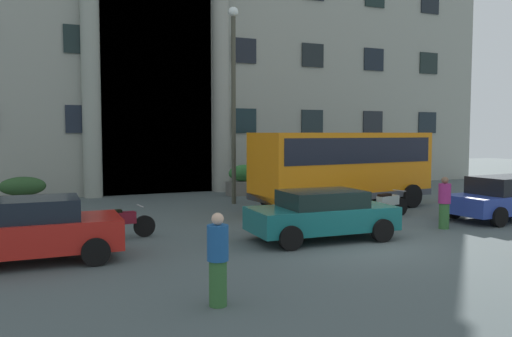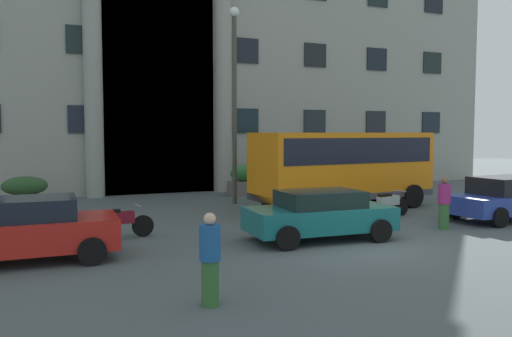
{
  "view_description": "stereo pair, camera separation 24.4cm",
  "coord_description": "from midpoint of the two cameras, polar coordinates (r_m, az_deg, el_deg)",
  "views": [
    {
      "loc": [
        -7.73,
        -11.0,
        2.9
      ],
      "look_at": [
        -0.64,
        5.44,
        1.64
      ],
      "focal_mm": 35.86,
      "sensor_mm": 36.0,
      "label": 1
    },
    {
      "loc": [
        -7.51,
        -11.09,
        2.9
      ],
      "look_at": [
        -0.64,
        5.44,
        1.64
      ],
      "focal_mm": 35.86,
      "sensor_mm": 36.0,
      "label": 2
    }
  ],
  "objects": [
    {
      "name": "ground_plane",
      "position": [
        13.74,
        11.9,
        -8.49
      ],
      "size": [
        80.0,
        64.0,
        0.12
      ],
      "primitive_type": "cube",
      "color": "#465152"
    },
    {
      "name": "office_building_facade",
      "position": [
        29.94,
        -7.72,
        13.68
      ],
      "size": [
        34.28,
        9.66,
        15.87
      ],
      "color": "gray",
      "rests_on": "ground_plane"
    },
    {
      "name": "orange_minibus",
      "position": [
        19.69,
        10.09,
        0.54
      ],
      "size": [
        7.29,
        3.09,
        2.89
      ],
      "rotation": [
        0.0,
        0.0,
        0.1
      ],
      "color": "orange",
      "rests_on": "ground_plane"
    },
    {
      "name": "bus_stop_sign",
      "position": [
        23.95,
        17.68,
        0.64
      ],
      "size": [
        0.44,
        0.08,
        2.52
      ],
      "color": "#949917",
      "rests_on": "ground_plane"
    },
    {
      "name": "hedge_planter_entrance_right",
      "position": [
        21.78,
        -24.09,
        -2.44
      ],
      "size": [
        1.77,
        0.86,
        1.2
      ],
      "color": "gray",
      "rests_on": "ground_plane"
    },
    {
      "name": "hedge_planter_entrance_left",
      "position": [
        25.9,
        10.81,
        -0.84
      ],
      "size": [
        2.07,
        0.84,
        1.51
      ],
      "color": "gray",
      "rests_on": "ground_plane"
    },
    {
      "name": "hedge_planter_far_east",
      "position": [
        28.13,
        17.42,
        -0.56
      ],
      "size": [
        1.8,
        0.95,
        1.53
      ],
      "color": "slate",
      "rests_on": "ground_plane"
    },
    {
      "name": "hedge_planter_far_west",
      "position": [
        23.65,
        -0.82,
        -1.34
      ],
      "size": [
        1.61,
        0.71,
        1.42
      ],
      "color": "slate",
      "rests_on": "ground_plane"
    },
    {
      "name": "parked_hatchback_near",
      "position": [
        19.04,
        26.68,
        -2.94
      ],
      "size": [
        4.53,
        2.15,
        1.43
      ],
      "rotation": [
        0.0,
        0.0,
        0.06
      ],
      "color": "#283E9C",
      "rests_on": "ground_plane"
    },
    {
      "name": "parked_sedan_far",
      "position": [
        12.53,
        -23.78,
        -6.23
      ],
      "size": [
        3.95,
        1.95,
        1.44
      ],
      "rotation": [
        0.0,
        0.0,
        -0.01
      ],
      "color": "red",
      "rests_on": "ground_plane"
    },
    {
      "name": "parked_coupe_end",
      "position": [
        13.97,
        7.62,
        -5.07
      ],
      "size": [
        4.0,
        2.06,
        1.34
      ],
      "rotation": [
        0.0,
        0.0,
        -0.04
      ],
      "color": "#156466",
      "rests_on": "ground_plane"
    },
    {
      "name": "motorcycle_near_kerb",
      "position": [
        20.54,
        23.94,
        -3.15
      ],
      "size": [
        1.91,
        0.55,
        0.89
      ],
      "rotation": [
        0.0,
        0.0,
        -0.06
      ],
      "color": "black",
      "rests_on": "ground_plane"
    },
    {
      "name": "motorcycle_far_end",
      "position": [
        14.4,
        -14.94,
        -5.86
      ],
      "size": [
        2.03,
        0.55,
        0.89
      ],
      "rotation": [
        0.0,
        0.0,
        0.12
      ],
      "color": "black",
      "rests_on": "ground_plane"
    },
    {
      "name": "scooter_by_planter",
      "position": [
        18.01,
        14.81,
        -3.89
      ],
      "size": [
        2.0,
        0.69,
        0.89
      ],
      "rotation": [
        0.0,
        0.0,
        0.23
      ],
      "color": "black",
      "rests_on": "ground_plane"
    },
    {
      "name": "pedestrian_child_trailing",
      "position": [
        16.36,
        20.65,
        -3.64
      ],
      "size": [
        0.36,
        0.36,
        1.57
      ],
      "rotation": [
        0.0,
        0.0,
        5.75
      ],
      "color": "#306330",
      "rests_on": "ground_plane"
    },
    {
      "name": "pedestrian_man_red_shirt",
      "position": [
        8.66,
        -4.33,
        -10.08
      ],
      "size": [
        0.36,
        0.36,
        1.57
      ],
      "rotation": [
        0.0,
        0.0,
        2.54
      ],
      "color": "#30622F",
      "rests_on": "ground_plane"
    },
    {
      "name": "lamppost_plaza_centre",
      "position": [
        20.74,
        -2.07,
        8.65
      ],
      "size": [
        0.4,
        0.4,
        7.88
      ],
      "color": "#3E3F32",
      "rests_on": "ground_plane"
    }
  ]
}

